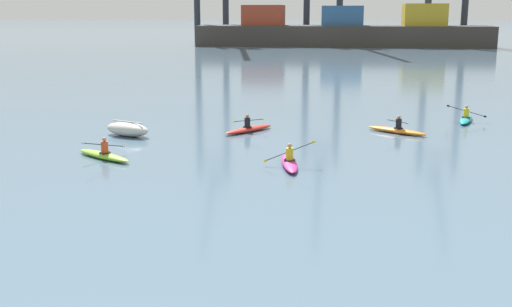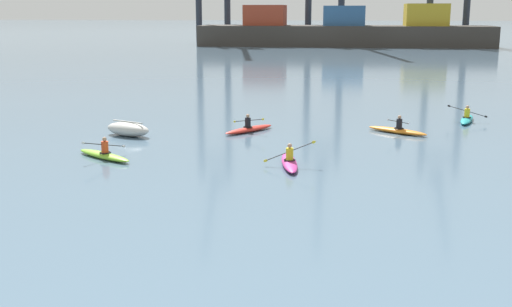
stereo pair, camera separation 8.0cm
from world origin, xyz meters
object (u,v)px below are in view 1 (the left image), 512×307
(kayak_orange, at_px, (397,130))
(kayak_teal, at_px, (466,119))
(kayak_lime, at_px, (104,155))
(kayak_magenta, at_px, (289,162))
(capsized_dinghy, at_px, (127,129))
(kayak_red, at_px, (249,129))
(container_barge, at_px, (342,31))

(kayak_orange, height_order, kayak_teal, same)
(kayak_lime, bearing_deg, kayak_magenta, -1.49)
(capsized_dinghy, height_order, kayak_orange, kayak_orange)
(kayak_magenta, bearing_deg, kayak_teal, 52.61)
(kayak_teal, bearing_deg, kayak_red, -158.03)
(capsized_dinghy, distance_m, kayak_magenta, 10.09)
(container_barge, height_order, capsized_dinghy, container_barge)
(kayak_magenta, height_order, kayak_orange, kayak_magenta)
(kayak_red, relative_size, kayak_orange, 0.99)
(container_barge, xyz_separation_m, kayak_orange, (3.16, -82.33, -2.43))
(kayak_lime, xyz_separation_m, kayak_teal, (17.13, 11.73, 0.00))
(kayak_red, height_order, kayak_orange, same)
(container_barge, height_order, kayak_lime, container_barge)
(kayak_magenta, height_order, kayak_lime, kayak_magenta)
(kayak_magenta, relative_size, kayak_teal, 1.00)
(container_barge, xyz_separation_m, capsized_dinghy, (-10.42, -84.96, -2.25))
(kayak_lime, distance_m, kayak_teal, 20.77)
(container_barge, distance_m, kayak_red, 83.16)
(kayak_magenta, bearing_deg, container_barge, 88.88)
(kayak_lime, bearing_deg, container_barge, 83.80)
(container_barge, height_order, kayak_magenta, container_barge)
(kayak_red, relative_size, kayak_teal, 0.91)
(kayak_red, xyz_separation_m, kayak_orange, (7.68, 0.67, 0.00))
(kayak_teal, bearing_deg, kayak_lime, -145.60)
(capsized_dinghy, height_order, kayak_lime, kayak_lime)
(capsized_dinghy, distance_m, kayak_orange, 13.84)
(kayak_lime, bearing_deg, kayak_orange, 30.48)
(kayak_magenta, height_order, kayak_red, kayak_magenta)
(capsized_dinghy, distance_m, kayak_red, 6.23)
(container_barge, relative_size, kayak_teal, 14.82)
(capsized_dinghy, bearing_deg, kayak_lime, -82.60)
(container_barge, distance_m, kayak_orange, 82.42)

